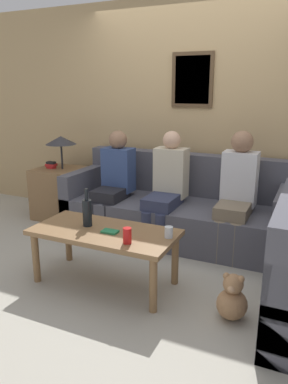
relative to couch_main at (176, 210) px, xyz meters
The scene contains 13 objects.
ground_plane 0.64m from the couch_main, 90.00° to the right, with size 16.00×16.00×0.00m, color #ADA899.
wall_back 1.11m from the couch_main, 90.00° to the left, with size 9.00×0.08×2.60m.
couch_main is the anchor object (origin of this frame).
coffee_table 1.28m from the couch_main, 97.73° to the right, with size 1.21×0.58×0.48m.
side_table_with_lamp 1.56m from the couch_main, behind, with size 0.55×0.55×1.05m.
wine_bottle 1.32m from the couch_main, 105.80° to the right, with size 0.08×0.08×0.33m.
drinking_glass 1.27m from the couch_main, 72.68° to the right, with size 0.07×0.07×0.09m.
book_stack 1.31m from the couch_main, 94.45° to the right, with size 0.13×0.09×0.02m.
soda_can 1.45m from the couch_main, 84.91° to the right, with size 0.07×0.07×0.12m.
person_left 0.77m from the couch_main, 165.25° to the right, with size 0.34×0.57×1.16m.
person_middle 0.37m from the couch_main, 105.78° to the right, with size 0.34×0.64×1.18m.
person_right 0.78m from the couch_main, 11.99° to the right, with size 0.34×0.60×1.21m.
teddy_bear 1.63m from the couch_main, 55.39° to the right, with size 0.22×0.22×0.35m.
Camera 1 is at (1.34, -3.19, 1.62)m, focal length 35.00 mm.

